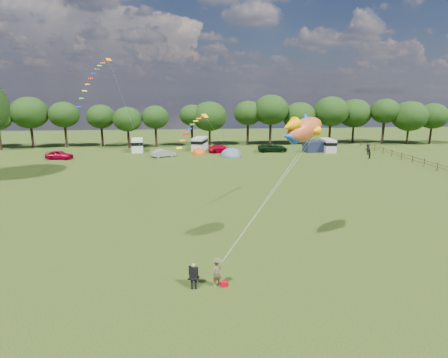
{
  "coord_description": "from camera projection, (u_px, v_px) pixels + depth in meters",
  "views": [
    {
      "loc": [
        -2.88,
        -21.27,
        10.91
      ],
      "look_at": [
        0.0,
        8.0,
        4.0
      ],
      "focal_mm": 30.0,
      "sensor_mm": 36.0,
      "label": 1
    }
  ],
  "objects": [
    {
      "name": "walker_b",
      "position": [
        368.0,
        149.0,
        66.04
      ],
      "size": [
        1.32,
        0.91,
        1.86
      ],
      "primitive_type": "imported",
      "rotation": [
        0.0,
        0.0,
        3.46
      ],
      "color": "black",
      "rests_on": "ground"
    },
    {
      "name": "tree_line",
      "position": [
        227.0,
        114.0,
        75.71
      ],
      "size": [
        102.98,
        10.98,
        10.27
      ],
      "color": "black",
      "rests_on": "ground"
    },
    {
      "name": "streamer_kite_a",
      "position": [
        96.0,
        74.0,
        44.06
      ],
      "size": [
        3.37,
        5.58,
        5.77
      ],
      "rotation": [
        0.0,
        0.0,
        0.64
      ],
      "color": "orange",
      "rests_on": "ground"
    },
    {
      "name": "campervan_c",
      "position": [
        200.0,
        143.0,
        70.75
      ],
      "size": [
        3.4,
        5.34,
        2.42
      ],
      "rotation": [
        0.0,
        0.0,
        1.29
      ],
      "color": "silver",
      "rests_on": "ground"
    },
    {
      "name": "tent_greyblue",
      "position": [
        231.0,
        156.0,
        64.4
      ],
      "size": [
        3.85,
        4.22,
        2.87
      ],
      "color": "slate",
      "rests_on": "ground"
    },
    {
      "name": "car_c",
      "position": [
        222.0,
        149.0,
        68.0
      ],
      "size": [
        4.81,
        2.14,
        1.42
      ],
      "primitive_type": "imported",
      "rotation": [
        0.0,
        0.0,
        1.6
      ],
      "color": "#AC0017",
      "rests_on": "ground"
    },
    {
      "name": "kite_bag",
      "position": [
        224.0,
        284.0,
        21.43
      ],
      "size": [
        0.43,
        0.31,
        0.29
      ],
      "primitive_type": "cube",
      "rotation": [
        0.0,
        0.0,
        0.11
      ],
      "color": "red",
      "rests_on": "ground"
    },
    {
      "name": "car_d",
      "position": [
        273.0,
        148.0,
        69.06
      ],
      "size": [
        5.73,
        2.89,
        1.52
      ],
      "primitive_type": "imported",
      "rotation": [
        0.0,
        0.0,
        1.5
      ],
      "color": "black",
      "rests_on": "ground"
    },
    {
      "name": "fence",
      "position": [
        407.0,
        157.0,
        59.69
      ],
      "size": [
        0.12,
        33.12,
        1.2
      ],
      "color": "#472D19",
      "rests_on": "ground"
    },
    {
      "name": "tent_orange",
      "position": [
        199.0,
        154.0,
        66.63
      ],
      "size": [
        2.69,
        2.95,
        2.1
      ],
      "color": "#C84907",
      "rests_on": "ground"
    },
    {
      "name": "campervan_b",
      "position": [
        137.0,
        145.0,
        69.36
      ],
      "size": [
        2.53,
        4.97,
        2.34
      ],
      "rotation": [
        0.0,
        0.0,
        1.68
      ],
      "color": "silver",
      "rests_on": "ground"
    },
    {
      "name": "walker_a",
      "position": [
        369.0,
        154.0,
        61.85
      ],
      "size": [
        0.87,
        0.87,
        1.57
      ],
      "primitive_type": "imported",
      "rotation": [
        0.0,
        0.0,
        3.93
      ],
      "color": "black",
      "rests_on": "ground"
    },
    {
      "name": "car_b",
      "position": [
        164.0,
        153.0,
        63.56
      ],
      "size": [
        4.08,
        2.91,
        1.35
      ],
      "primitive_type": "imported",
      "rotation": [
        0.0,
        0.0,
        2.0
      ],
      "color": "#94989C",
      "rests_on": "ground"
    },
    {
      "name": "ground_plane",
      "position": [
        236.0,
        270.0,
        23.38
      ],
      "size": [
        180.0,
        180.0,
        0.0
      ],
      "primitive_type": "plane",
      "color": "black",
      "rests_on": "ground"
    },
    {
      "name": "kite_flyer",
      "position": [
        217.0,
        273.0,
        21.34
      ],
      "size": [
        0.66,
        0.56,
        1.55
      ],
      "primitive_type": "imported",
      "rotation": [
        0.0,
        0.0,
        0.4
      ],
      "color": "brown",
      "rests_on": "ground"
    },
    {
      "name": "car_a",
      "position": [
        59.0,
        155.0,
        61.37
      ],
      "size": [
        4.67,
        2.43,
        1.48
      ],
      "primitive_type": "imported",
      "rotation": [
        0.0,
        0.0,
        1.41
      ],
      "color": "#9D0322",
      "rests_on": "ground"
    },
    {
      "name": "fish_kite",
      "position": [
        302.0,
        130.0,
        24.84
      ],
      "size": [
        4.05,
        3.5,
        2.28
      ],
      "rotation": [
        0.0,
        -0.21,
        0.66
      ],
      "color": "#CE5125",
      "rests_on": "ground"
    },
    {
      "name": "campervan_d",
      "position": [
        327.0,
        145.0,
        69.25
      ],
      "size": [
        2.21,
        4.82,
        2.32
      ],
      "rotation": [
        0.0,
        0.0,
        1.53
      ],
      "color": "#B4B3B5",
      "rests_on": "ground"
    },
    {
      "name": "awning_navy",
      "position": [
        313.0,
        147.0,
        68.88
      ],
      "size": [
        3.39,
        2.89,
        1.93
      ],
      "primitive_type": "cube",
      "rotation": [
        0.0,
        0.0,
        0.13
      ],
      "color": "#192038",
      "rests_on": "ground"
    },
    {
      "name": "streamer_kite_c",
      "position": [
        195.0,
        125.0,
        35.48
      ],
      "size": [
        3.19,
        4.92,
        2.8
      ],
      "rotation": [
        0.0,
        0.0,
        0.56
      ],
      "color": "#FEC100",
      "rests_on": "ground"
    },
    {
      "name": "camp_chair",
      "position": [
        194.0,
        272.0,
        21.38
      ],
      "size": [
        0.71,
        0.72,
        1.38
      ],
      "rotation": [
        0.0,
        0.0,
        -0.34
      ],
      "color": "#99999E",
      "rests_on": "ground"
    }
  ]
}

